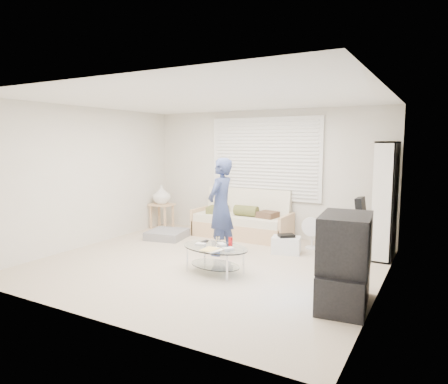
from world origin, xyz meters
The scene contains 13 objects.
ground centered at (0.00, 0.00, 0.00)m, with size 5.00×5.00×0.00m, color tan.
room_shell centered at (0.00, 0.48, 1.63)m, with size 5.02×4.52×2.51m.
window_blinds centered at (0.00, 2.20, 1.55)m, with size 2.32×0.08×1.62m.
futon_sofa centered at (-0.32, 1.87, 0.31)m, with size 1.94×0.78×0.95m.
grey_floor_pillow centered at (-1.56, 1.04, 0.08)m, with size 0.69×0.69×0.16m, color slate.
side_table centered at (-2.22, 1.74, 0.70)m, with size 0.48×0.38×0.94m.
bookshelf centered at (2.32, 1.72, 0.94)m, with size 0.30×0.79×1.89m.
guitar_case centered at (1.99, 1.66, 0.42)m, with size 0.34×0.35×0.95m.
floor_fan centered at (1.15, 1.68, 0.33)m, with size 0.35×0.24×0.57m.
storage_bin centered at (0.86, 1.18, 0.15)m, with size 0.53×0.42×0.33m.
tv_unit centered at (2.20, -0.56, 0.51)m, with size 0.62×1.02×1.06m.
coffee_table centered at (0.33, -0.29, 0.31)m, with size 1.10×0.77×0.50m.
standing_person centered at (-0.08, 0.59, 0.81)m, with size 0.59×0.39×1.62m, color navy.
Camera 1 is at (3.15, -5.10, 1.86)m, focal length 32.00 mm.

